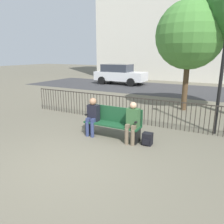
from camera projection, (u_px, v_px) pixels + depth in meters
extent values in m
plane|color=#605B4C|center=(72.00, 165.00, 4.90)|extent=(80.00, 80.00, 0.00)
cube|color=#194728|center=(112.00, 124.00, 6.41)|extent=(1.73, 0.45, 0.05)
cube|color=#194728|center=(115.00, 114.00, 6.51)|extent=(1.73, 0.05, 0.47)
cube|color=black|center=(89.00, 127.00, 6.84)|extent=(0.06, 0.38, 0.40)
cube|color=black|center=(137.00, 136.00, 6.10)|extent=(0.06, 0.38, 0.40)
cube|color=black|center=(89.00, 114.00, 6.72)|extent=(0.06, 0.38, 0.04)
cube|color=black|center=(138.00, 121.00, 5.99)|extent=(0.06, 0.38, 0.04)
cylinder|color=navy|center=(87.00, 129.00, 6.61)|extent=(0.11, 0.11, 0.45)
cylinder|color=navy|center=(92.00, 130.00, 6.53)|extent=(0.11, 0.11, 0.45)
cube|color=navy|center=(89.00, 120.00, 6.63)|extent=(0.11, 0.20, 0.12)
cube|color=navy|center=(94.00, 120.00, 6.54)|extent=(0.11, 0.20, 0.12)
cube|color=black|center=(93.00, 113.00, 6.64)|extent=(0.34, 0.22, 0.49)
sphere|color=#A37556|center=(93.00, 101.00, 6.53)|extent=(0.22, 0.22, 0.22)
cylinder|color=brown|center=(127.00, 136.00, 6.01)|extent=(0.11, 0.11, 0.45)
cylinder|color=brown|center=(133.00, 138.00, 5.93)|extent=(0.11, 0.11, 0.45)
cube|color=brown|center=(128.00, 126.00, 6.03)|extent=(0.11, 0.20, 0.12)
cube|color=brown|center=(134.00, 127.00, 5.95)|extent=(0.11, 0.20, 0.12)
cube|color=#335B33|center=(133.00, 118.00, 6.03)|extent=(0.34, 0.22, 0.53)
sphere|color=tan|center=(133.00, 105.00, 5.93)|extent=(0.19, 0.19, 0.19)
cube|color=black|center=(147.00, 139.00, 5.99)|extent=(0.26, 0.22, 0.34)
cube|color=black|center=(146.00, 142.00, 5.89)|extent=(0.18, 0.04, 0.15)
cylinder|color=#2D2823|center=(42.00, 99.00, 9.87)|extent=(0.02, 0.02, 0.95)
cylinder|color=#2D2823|center=(44.00, 99.00, 9.81)|extent=(0.02, 0.02, 0.95)
cylinder|color=#2D2823|center=(46.00, 99.00, 9.74)|extent=(0.02, 0.02, 0.95)
cylinder|color=#2D2823|center=(49.00, 99.00, 9.68)|extent=(0.02, 0.02, 0.95)
cylinder|color=#2D2823|center=(51.00, 100.00, 9.61)|extent=(0.02, 0.02, 0.95)
cylinder|color=#2D2823|center=(54.00, 100.00, 9.55)|extent=(0.02, 0.02, 0.95)
cylinder|color=#2D2823|center=(56.00, 100.00, 9.49)|extent=(0.02, 0.02, 0.95)
cylinder|color=#2D2823|center=(58.00, 101.00, 9.42)|extent=(0.02, 0.02, 0.95)
cylinder|color=#2D2823|center=(61.00, 101.00, 9.36)|extent=(0.02, 0.02, 0.95)
cylinder|color=#2D2823|center=(64.00, 101.00, 9.29)|extent=(0.02, 0.02, 0.95)
cylinder|color=#2D2823|center=(66.00, 102.00, 9.23)|extent=(0.02, 0.02, 0.95)
cylinder|color=#2D2823|center=(69.00, 102.00, 9.17)|extent=(0.02, 0.02, 0.95)
cylinder|color=#2D2823|center=(71.00, 102.00, 9.10)|extent=(0.02, 0.02, 0.95)
cylinder|color=#2D2823|center=(74.00, 103.00, 9.04)|extent=(0.02, 0.02, 0.95)
cylinder|color=#2D2823|center=(77.00, 103.00, 8.97)|extent=(0.02, 0.02, 0.95)
cylinder|color=#2D2823|center=(80.00, 103.00, 8.91)|extent=(0.02, 0.02, 0.95)
cylinder|color=#2D2823|center=(82.00, 104.00, 8.85)|extent=(0.02, 0.02, 0.95)
cylinder|color=#2D2823|center=(85.00, 104.00, 8.78)|extent=(0.02, 0.02, 0.95)
cylinder|color=#2D2823|center=(88.00, 104.00, 8.72)|extent=(0.02, 0.02, 0.95)
cylinder|color=#2D2823|center=(91.00, 105.00, 8.65)|extent=(0.02, 0.02, 0.95)
cylinder|color=#2D2823|center=(94.00, 105.00, 8.59)|extent=(0.02, 0.02, 0.95)
cylinder|color=#2D2823|center=(97.00, 106.00, 8.53)|extent=(0.02, 0.02, 0.95)
cylinder|color=#2D2823|center=(100.00, 106.00, 8.46)|extent=(0.02, 0.02, 0.95)
cylinder|color=#2D2823|center=(103.00, 106.00, 8.40)|extent=(0.02, 0.02, 0.95)
cylinder|color=#2D2823|center=(106.00, 107.00, 8.33)|extent=(0.02, 0.02, 0.95)
cylinder|color=#2D2823|center=(109.00, 107.00, 8.27)|extent=(0.02, 0.02, 0.95)
cylinder|color=#2D2823|center=(113.00, 108.00, 8.20)|extent=(0.02, 0.02, 0.95)
cylinder|color=#2D2823|center=(116.00, 108.00, 8.14)|extent=(0.02, 0.02, 0.95)
cylinder|color=#2D2823|center=(119.00, 108.00, 8.08)|extent=(0.02, 0.02, 0.95)
cylinder|color=#2D2823|center=(123.00, 109.00, 8.01)|extent=(0.02, 0.02, 0.95)
cylinder|color=#2D2823|center=(126.00, 109.00, 7.95)|extent=(0.02, 0.02, 0.95)
cylinder|color=#2D2823|center=(130.00, 110.00, 7.88)|extent=(0.02, 0.02, 0.95)
cylinder|color=#2D2823|center=(133.00, 110.00, 7.82)|extent=(0.02, 0.02, 0.95)
cylinder|color=#2D2823|center=(137.00, 111.00, 7.76)|extent=(0.02, 0.02, 0.95)
cylinder|color=#2D2823|center=(141.00, 111.00, 7.69)|extent=(0.02, 0.02, 0.95)
cylinder|color=#2D2823|center=(144.00, 112.00, 7.63)|extent=(0.02, 0.02, 0.95)
cylinder|color=#2D2823|center=(148.00, 112.00, 7.56)|extent=(0.02, 0.02, 0.95)
cylinder|color=#2D2823|center=(152.00, 113.00, 7.50)|extent=(0.02, 0.02, 0.95)
cylinder|color=#2D2823|center=(156.00, 113.00, 7.44)|extent=(0.02, 0.02, 0.95)
cylinder|color=#2D2823|center=(160.00, 114.00, 7.37)|extent=(0.02, 0.02, 0.95)
cylinder|color=#2D2823|center=(164.00, 114.00, 7.31)|extent=(0.02, 0.02, 0.95)
cylinder|color=#2D2823|center=(168.00, 115.00, 7.24)|extent=(0.02, 0.02, 0.95)
cylinder|color=#2D2823|center=(173.00, 115.00, 7.18)|extent=(0.02, 0.02, 0.95)
cylinder|color=#2D2823|center=(177.00, 116.00, 7.12)|extent=(0.02, 0.02, 0.95)
cylinder|color=#2D2823|center=(181.00, 116.00, 7.05)|extent=(0.02, 0.02, 0.95)
cylinder|color=#2D2823|center=(186.00, 117.00, 6.99)|extent=(0.02, 0.02, 0.95)
cylinder|color=#2D2823|center=(190.00, 118.00, 6.92)|extent=(0.02, 0.02, 0.95)
cylinder|color=#2D2823|center=(195.00, 118.00, 6.86)|extent=(0.02, 0.02, 0.95)
cylinder|color=#2D2823|center=(200.00, 119.00, 6.79)|extent=(0.02, 0.02, 0.95)
cylinder|color=#2D2823|center=(205.00, 119.00, 6.73)|extent=(0.02, 0.02, 0.95)
cylinder|color=#2D2823|center=(210.00, 120.00, 6.67)|extent=(0.02, 0.02, 0.95)
cylinder|color=#2D2823|center=(215.00, 121.00, 6.60)|extent=(0.02, 0.02, 0.95)
cylinder|color=#2D2823|center=(220.00, 121.00, 6.54)|extent=(0.02, 0.02, 0.95)
cube|color=#2D2823|center=(134.00, 98.00, 7.69)|extent=(9.00, 0.03, 0.03)
cylinder|color=#4C3823|center=(186.00, 83.00, 9.50)|extent=(0.23, 0.23, 2.41)
sphere|color=#478438|center=(190.00, 35.00, 9.00)|extent=(2.81, 2.81, 2.81)
cylinder|color=black|center=(222.00, 72.00, 6.40)|extent=(0.10, 0.10, 3.82)
cube|color=#333335|center=(181.00, 90.00, 15.12)|extent=(24.00, 6.00, 0.01)
cube|color=silver|center=(121.00, 76.00, 18.04)|extent=(4.20, 1.70, 0.70)
cube|color=#2D333D|center=(117.00, 68.00, 18.02)|extent=(2.31, 1.56, 0.60)
cylinder|color=black|center=(131.00, 82.00, 16.80)|extent=(0.64, 0.20, 0.64)
cylinder|color=black|center=(139.00, 80.00, 18.28)|extent=(0.64, 0.20, 0.64)
cylinder|color=black|center=(102.00, 80.00, 17.99)|extent=(0.64, 0.20, 0.64)
cylinder|color=black|center=(112.00, 78.00, 19.47)|extent=(0.64, 0.20, 0.64)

